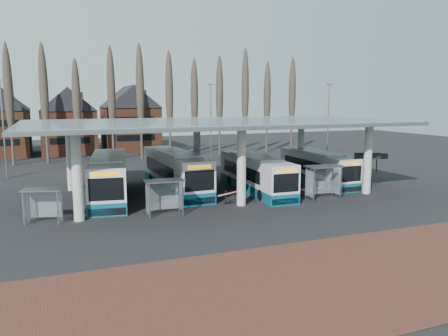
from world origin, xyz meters
name	(u,v)px	position (x,y,z in m)	size (l,w,h in m)	color
ground	(255,213)	(0.00, 0.00, 0.00)	(140.00, 140.00, 0.00)	black
brick_strip	(365,273)	(0.00, -12.00, 0.01)	(70.00, 10.00, 0.03)	#522B21
station_canopy	(216,128)	(0.00, 8.00, 5.68)	(32.00, 16.00, 6.34)	silver
poplar_row	(153,95)	(0.00, 33.00, 8.78)	(45.10, 1.10, 14.50)	#473D33
townhouse_row	(34,115)	(-15.75, 44.00, 5.94)	(36.80, 10.30, 12.25)	brown
lamp_post_a	(3,128)	(-18.00, 22.00, 5.34)	(0.80, 0.16, 10.17)	slate
lamp_post_b	(211,122)	(6.00, 26.00, 5.34)	(0.80, 0.16, 10.17)	slate
lamp_post_c	(328,122)	(20.00, 20.00, 5.34)	(0.80, 0.16, 10.17)	slate
bus_0	(109,178)	(-9.19, 9.15, 1.69)	(4.59, 13.14, 3.58)	silver
bus_1	(175,172)	(-3.25, 9.96, 1.69)	(3.10, 12.94, 3.58)	silver
bus_2	(255,174)	(3.32, 6.97, 1.53)	(2.86, 11.77, 3.25)	silver
bus_3	(316,168)	(10.93, 8.72, 1.46)	(2.70, 11.22, 3.10)	silver
shelter_0	(43,198)	(-14.21, 2.86, 1.69)	(2.74, 1.85, 2.32)	gray
shelter_1	(164,189)	(-6.26, 1.87, 1.86)	(2.79, 1.45, 2.55)	gray
shelter_2	(323,175)	(7.15, 2.10, 2.04)	(3.04, 1.54, 2.80)	gray
info_sign_0	(367,159)	(12.71, 3.40, 2.91)	(2.17, 1.07, 3.46)	black
info_sign_1	(377,159)	(15.04, 4.84, 2.62)	(2.05, 0.68, 3.12)	black
barrier	(228,195)	(-1.02, 2.84, 0.86)	(2.04, 1.09, 1.11)	black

